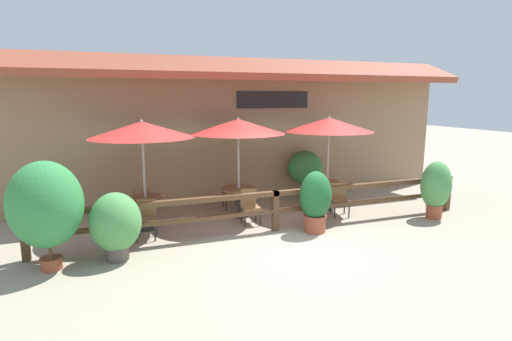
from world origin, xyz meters
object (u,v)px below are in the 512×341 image
(patio_umbrella_near, at_px, (142,130))
(dining_table_near, at_px, (146,204))
(potted_plant_small_flowering, at_px, (305,168))
(dining_table_middle, at_px, (239,193))
(chair_near_streetside, at_px, (146,217))
(chair_near_wallside, at_px, (143,202))
(potted_plant_broad_leaf, at_px, (315,200))
(potted_plant_corner_fern, at_px, (436,187))
(chair_far_wallside, at_px, (316,187))
(potted_plant_entrance_palm, at_px, (46,206))
(chair_middle_streetside, at_px, (250,205))
(patio_umbrella_far, at_px, (329,125))
(chair_far_streetside, at_px, (339,198))
(chair_middle_wallside, at_px, (232,192))
(patio_umbrella_middle, at_px, (238,126))
(potted_plant_tall_tropical, at_px, (116,224))
(dining_table_far, at_px, (327,188))

(patio_umbrella_near, bearing_deg, dining_table_near, 90.00)
(potted_plant_small_flowering, bearing_deg, dining_table_middle, -156.11)
(chair_near_streetside, xyz_separation_m, dining_table_middle, (2.41, 0.88, 0.13))
(chair_near_wallside, relative_size, potted_plant_broad_leaf, 0.60)
(chair_near_wallside, relative_size, potted_plant_corner_fern, 0.57)
(chair_near_wallside, relative_size, chair_far_wallside, 1.00)
(chair_near_streetside, distance_m, potted_plant_entrance_palm, 2.22)
(dining_table_near, relative_size, chair_middle_streetside, 1.07)
(potted_plant_entrance_palm, bearing_deg, patio_umbrella_near, 44.21)
(dining_table_near, xyz_separation_m, potted_plant_small_flowering, (4.84, 1.31, 0.34))
(chair_near_wallside, distance_m, potted_plant_entrance_palm, 3.12)
(dining_table_near, xyz_separation_m, patio_umbrella_far, (4.87, 0.03, 1.74))
(potted_plant_small_flowering, bearing_deg, chair_far_streetside, -88.96)
(chair_near_wallside, distance_m, chair_middle_wallside, 2.41)
(chair_middle_streetside, height_order, chair_middle_wallside, same)
(patio_umbrella_middle, height_order, chair_middle_wallside, patio_umbrella_middle)
(potted_plant_broad_leaf, height_order, potted_plant_tall_tropical, potted_plant_broad_leaf)
(chair_far_streetside, distance_m, potted_plant_tall_tropical, 5.67)
(chair_near_wallside, bearing_deg, chair_middle_wallside, -160.57)
(potted_plant_entrance_palm, relative_size, potted_plant_small_flowering, 1.35)
(dining_table_middle, distance_m, potted_plant_broad_leaf, 2.20)
(patio_umbrella_near, height_order, dining_table_far, patio_umbrella_near)
(patio_umbrella_near, relative_size, chair_near_streetside, 3.02)
(chair_near_wallside, bearing_deg, patio_umbrella_middle, -177.18)
(chair_near_wallside, distance_m, patio_umbrella_middle, 3.06)
(chair_near_streetside, xyz_separation_m, chair_far_wallside, (4.94, 1.34, 0.00))
(dining_table_far, bearing_deg, patio_umbrella_far, 135.00)
(chair_near_wallside, relative_size, chair_middle_streetside, 1.00)
(dining_table_far, relative_size, potted_plant_tall_tropical, 0.69)
(potted_plant_corner_fern, xyz_separation_m, potted_plant_small_flowering, (-2.19, 3.00, 0.12))
(chair_near_streetside, height_order, patio_umbrella_far, patio_umbrella_far)
(patio_umbrella_far, height_order, potted_plant_entrance_palm, patio_umbrella_far)
(dining_table_near, bearing_deg, patio_umbrella_far, 0.39)
(patio_umbrella_middle, bearing_deg, chair_middle_streetside, -84.87)
(patio_umbrella_middle, bearing_deg, chair_far_wallside, 10.38)
(chair_near_streetside, distance_m, potted_plant_small_flowering, 5.28)
(patio_umbrella_near, height_order, dining_table_near, patio_umbrella_near)
(patio_umbrella_far, relative_size, potted_plant_entrance_palm, 1.29)
(patio_umbrella_middle, bearing_deg, chair_near_streetside, -159.94)
(dining_table_middle, relative_size, chair_far_streetside, 1.07)
(potted_plant_corner_fern, relative_size, potted_plant_small_flowering, 1.01)
(chair_near_streetside, bearing_deg, potted_plant_entrance_palm, -137.14)
(potted_plant_broad_leaf, bearing_deg, patio_umbrella_middle, 125.44)
(chair_near_streetside, distance_m, chair_middle_streetside, 2.48)
(dining_table_middle, xyz_separation_m, potted_plant_entrance_palm, (-4.19, -1.99, 0.59))
(dining_table_middle, bearing_deg, dining_table_far, -4.24)
(chair_near_wallside, height_order, patio_umbrella_middle, patio_umbrella_middle)
(dining_table_middle, bearing_deg, dining_table_near, -174.71)
(dining_table_near, bearing_deg, dining_table_middle, 5.29)
(dining_table_far, xyz_separation_m, potted_plant_broad_leaf, (-1.23, -1.61, 0.16))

